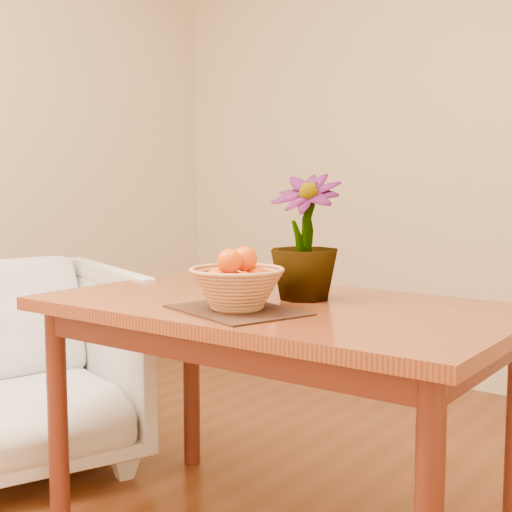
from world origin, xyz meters
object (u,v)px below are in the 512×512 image
Objects in this scene: armchair at (12,358)px; wicker_basket at (237,290)px; potted_plant at (305,237)px; table at (276,331)px.

wicker_basket is at bearing -71.24° from armchair.
potted_plant reaches higher than armchair.
potted_plant reaches higher than table.
potted_plant is at bearing 81.19° from wicker_basket.
table is at bearing -61.91° from armchair.
table is 5.34× the size of wicker_basket.
table is at bearing -126.26° from potted_plant.
armchair is (-1.14, -0.12, -0.23)m from table.
armchair is (-1.14, 0.07, -0.37)m from wicker_basket.
table is 1.61× the size of armchair.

